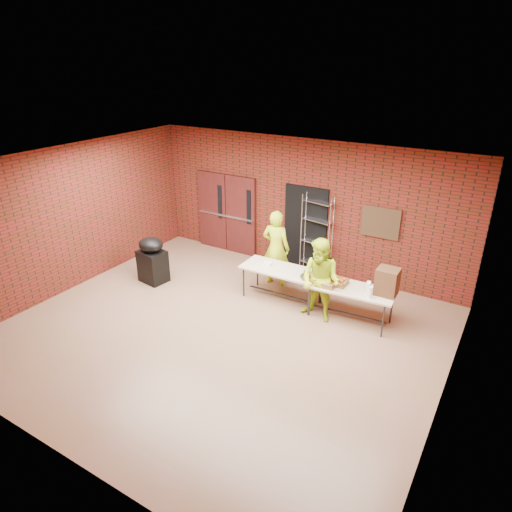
{
  "coord_description": "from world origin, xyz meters",
  "views": [
    {
      "loc": [
        4.43,
        -6.01,
        4.94
      ],
      "look_at": [
        -0.05,
        1.4,
        1.08
      ],
      "focal_mm": 32.0,
      "sensor_mm": 36.0,
      "label": 1
    }
  ],
  "objects_px": {
    "wire_rack": "(317,236)",
    "volunteer_man": "(320,280)",
    "table_left": "(282,272)",
    "volunteer_woman": "(276,248)",
    "covered_grill": "(152,260)",
    "table_right": "(351,291)",
    "coffee_dispenser": "(387,282)"
  },
  "relations": [
    {
      "from": "wire_rack",
      "to": "volunteer_man",
      "type": "xyz_separation_m",
      "value": [
        0.92,
        -1.85,
        -0.14
      ]
    },
    {
      "from": "coffee_dispenser",
      "to": "wire_rack",
      "type": "bearing_deg",
      "value": 145.52
    },
    {
      "from": "wire_rack",
      "to": "table_right",
      "type": "xyz_separation_m",
      "value": [
        1.46,
        -1.56,
        -0.34
      ]
    },
    {
      "from": "wire_rack",
      "to": "table_left",
      "type": "xyz_separation_m",
      "value": [
        -0.08,
        -1.55,
        -0.32
      ]
    },
    {
      "from": "table_left",
      "to": "volunteer_woman",
      "type": "height_order",
      "value": "volunteer_woman"
    },
    {
      "from": "table_left",
      "to": "volunteer_man",
      "type": "distance_m",
      "value": 1.06
    },
    {
      "from": "table_left",
      "to": "wire_rack",
      "type": "bearing_deg",
      "value": 86.09
    },
    {
      "from": "coffee_dispenser",
      "to": "volunteer_man",
      "type": "xyz_separation_m",
      "value": [
        -1.19,
        -0.39,
        -0.12
      ]
    },
    {
      "from": "coffee_dispenser",
      "to": "volunteer_woman",
      "type": "relative_size",
      "value": 0.3
    },
    {
      "from": "table_left",
      "to": "covered_grill",
      "type": "bearing_deg",
      "value": -166.52
    },
    {
      "from": "covered_grill",
      "to": "volunteer_woman",
      "type": "bearing_deg",
      "value": 37.08
    },
    {
      "from": "wire_rack",
      "to": "table_left",
      "type": "distance_m",
      "value": 1.59
    },
    {
      "from": "coffee_dispenser",
      "to": "volunteer_man",
      "type": "relative_size",
      "value": 0.31
    },
    {
      "from": "volunteer_woman",
      "to": "table_right",
      "type": "bearing_deg",
      "value": 157.58
    },
    {
      "from": "volunteer_woman",
      "to": "volunteer_man",
      "type": "relative_size",
      "value": 1.04
    },
    {
      "from": "table_right",
      "to": "table_left",
      "type": "bearing_deg",
      "value": 175.56
    },
    {
      "from": "coffee_dispenser",
      "to": "covered_grill",
      "type": "xyz_separation_m",
      "value": [
        -5.2,
        -0.88,
        -0.43
      ]
    },
    {
      "from": "table_left",
      "to": "table_right",
      "type": "relative_size",
      "value": 1.02
    },
    {
      "from": "volunteer_woman",
      "to": "wire_rack",
      "type": "bearing_deg",
      "value": -127.0
    },
    {
      "from": "table_left",
      "to": "covered_grill",
      "type": "height_order",
      "value": "covered_grill"
    },
    {
      "from": "coffee_dispenser",
      "to": "covered_grill",
      "type": "height_order",
      "value": "coffee_dispenser"
    },
    {
      "from": "volunteer_woman",
      "to": "volunteer_man",
      "type": "distance_m",
      "value": 1.75
    },
    {
      "from": "wire_rack",
      "to": "volunteer_man",
      "type": "bearing_deg",
      "value": -52.38
    },
    {
      "from": "volunteer_man",
      "to": "wire_rack",
      "type": "bearing_deg",
      "value": 125.6
    },
    {
      "from": "volunteer_woman",
      "to": "volunteer_man",
      "type": "bearing_deg",
      "value": 143.37
    },
    {
      "from": "table_right",
      "to": "volunteer_man",
      "type": "height_order",
      "value": "volunteer_man"
    },
    {
      "from": "table_left",
      "to": "table_right",
      "type": "bearing_deg",
      "value": -1.3
    },
    {
      "from": "volunteer_woman",
      "to": "volunteer_man",
      "type": "xyz_separation_m",
      "value": [
        1.5,
        -0.91,
        -0.03
      ]
    },
    {
      "from": "table_right",
      "to": "coffee_dispenser",
      "type": "bearing_deg",
      "value": 5.35
    },
    {
      "from": "wire_rack",
      "to": "covered_grill",
      "type": "relative_size",
      "value": 1.82
    },
    {
      "from": "coffee_dispenser",
      "to": "volunteer_woman",
      "type": "xyz_separation_m",
      "value": [
        -2.69,
        0.51,
        -0.09
      ]
    },
    {
      "from": "volunteer_man",
      "to": "table_left",
      "type": "bearing_deg",
      "value": 172.73
    }
  ]
}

